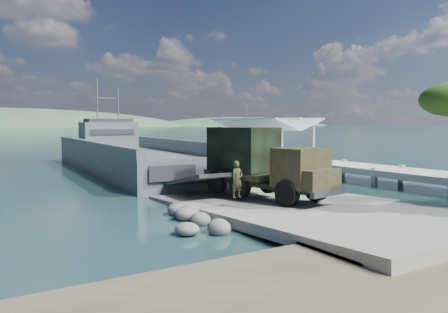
% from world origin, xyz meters
% --- Properties ---
extents(ground, '(1400.00, 1400.00, 0.00)m').
position_xyz_m(ground, '(0.00, 0.00, 0.00)').
color(ground, '#1C4044').
rests_on(ground, ground).
extents(boat_ramp, '(10.00, 18.00, 0.50)m').
position_xyz_m(boat_ramp, '(0.00, -1.00, 0.25)').
color(boat_ramp, slate).
rests_on(boat_ramp, ground).
extents(shoreline_rocks, '(3.20, 5.60, 0.90)m').
position_xyz_m(shoreline_rocks, '(-6.20, 0.50, 0.00)').
color(shoreline_rocks, '#575654').
rests_on(shoreline_rocks, ground).
extents(distant_headlands, '(1000.00, 240.00, 48.00)m').
position_xyz_m(distant_headlands, '(50.00, 560.00, 0.00)').
color(distant_headlands, '#385A38').
rests_on(distant_headlands, ground).
extents(pier, '(6.40, 44.00, 6.10)m').
position_xyz_m(pier, '(13.00, 18.77, 1.60)').
color(pier, '#B4B4AA').
rests_on(pier, ground).
extents(landing_craft, '(10.81, 36.68, 10.78)m').
position_xyz_m(landing_craft, '(-0.12, 23.63, 0.88)').
color(landing_craft, '#4A5357').
rests_on(landing_craft, ground).
extents(military_truck, '(3.91, 8.83, 3.96)m').
position_xyz_m(military_truck, '(-0.41, 2.36, 2.47)').
color(military_truck, black).
rests_on(military_truck, boat_ramp).
extents(soldier, '(0.75, 0.55, 1.89)m').
position_xyz_m(soldier, '(-3.03, 0.86, 1.44)').
color(soldier, black).
rests_on(soldier, boat_ramp).
extents(sailboat_near, '(2.40, 6.19, 7.35)m').
position_xyz_m(sailboat_near, '(17.60, 29.67, 0.39)').
color(sailboat_near, white).
rests_on(sailboat_near, ground).
extents(sailboat_far, '(2.92, 5.81, 6.80)m').
position_xyz_m(sailboat_far, '(20.03, 39.86, 0.36)').
color(sailboat_far, white).
rests_on(sailboat_far, ground).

